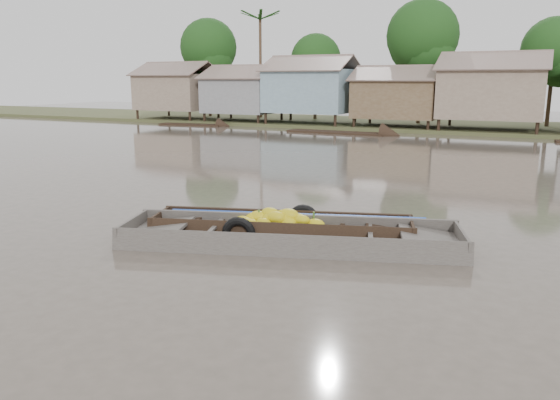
% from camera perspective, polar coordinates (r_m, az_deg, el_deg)
% --- Properties ---
extents(ground, '(120.00, 120.00, 0.00)m').
position_cam_1_polar(ground, '(12.06, -4.10, -4.68)').
color(ground, '#4F473D').
rests_on(ground, ground).
extents(riverbank, '(120.00, 12.47, 10.22)m').
position_cam_1_polar(riverbank, '(41.95, 22.32, 10.91)').
color(riverbank, '#384723').
rests_on(riverbank, ground).
extents(banana_boat, '(6.23, 3.16, 0.84)m').
position_cam_1_polar(banana_boat, '(12.79, -0.25, -2.78)').
color(banana_boat, black).
rests_on(banana_boat, ground).
extents(viewer_boat, '(7.67, 4.08, 0.60)m').
position_cam_1_polar(viewer_boat, '(12.07, 1.19, -4.35)').
color(viewer_boat, '#3D3834').
rests_on(viewer_boat, ground).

